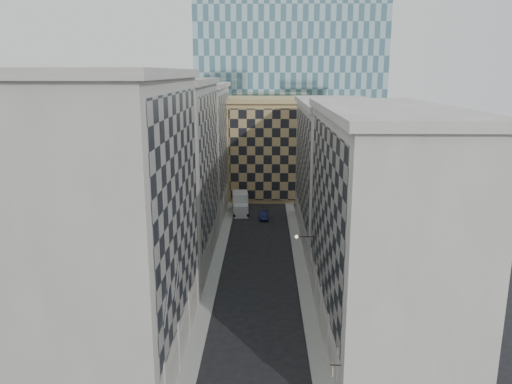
# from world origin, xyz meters

# --- Properties ---
(sidewalk_west) EXTENTS (1.50, 100.00, 0.15)m
(sidewalk_west) POSITION_xyz_m (-5.25, 30.00, 0.07)
(sidewalk_west) COLOR gray
(sidewalk_west) RESTS_ON ground
(sidewalk_east) EXTENTS (1.50, 100.00, 0.15)m
(sidewalk_east) POSITION_xyz_m (5.25, 30.00, 0.07)
(sidewalk_east) COLOR gray
(sidewalk_east) RESTS_ON ground
(bldg_left_a) EXTENTS (10.80, 22.80, 23.70)m
(bldg_left_a) POSITION_xyz_m (-10.88, 11.00, 11.82)
(bldg_left_a) COLOR #A09A90
(bldg_left_a) RESTS_ON ground
(bldg_left_b) EXTENTS (10.80, 22.80, 22.70)m
(bldg_left_b) POSITION_xyz_m (-10.88, 33.00, 11.32)
(bldg_left_b) COLOR gray
(bldg_left_b) RESTS_ON ground
(bldg_left_c) EXTENTS (10.80, 22.80, 21.70)m
(bldg_left_c) POSITION_xyz_m (-10.88, 55.00, 10.83)
(bldg_left_c) COLOR #A09A90
(bldg_left_c) RESTS_ON ground
(bldg_right_a) EXTENTS (10.80, 26.80, 20.70)m
(bldg_right_a) POSITION_xyz_m (10.88, 15.00, 10.32)
(bldg_right_a) COLOR #A9A39B
(bldg_right_a) RESTS_ON ground
(bldg_right_b) EXTENTS (10.80, 28.80, 19.70)m
(bldg_right_b) POSITION_xyz_m (10.89, 42.00, 9.85)
(bldg_right_b) COLOR #A9A39B
(bldg_right_b) RESTS_ON ground
(tan_block) EXTENTS (16.80, 14.80, 18.80)m
(tan_block) POSITION_xyz_m (2.00, 67.90, 9.44)
(tan_block) COLOR tan
(tan_block) RESTS_ON ground
(church_tower) EXTENTS (7.20, 7.20, 51.50)m
(church_tower) POSITION_xyz_m (0.00, 82.00, 26.95)
(church_tower) COLOR #312C26
(church_tower) RESTS_ON ground
(flagpoles_left) EXTENTS (0.10, 6.33, 2.33)m
(flagpoles_left) POSITION_xyz_m (-5.90, 6.00, 8.00)
(flagpoles_left) COLOR gray
(flagpoles_left) RESTS_ON ground
(bracket_lamp) EXTENTS (1.98, 0.36, 0.36)m
(bracket_lamp) POSITION_xyz_m (4.38, 24.00, 6.20)
(bracket_lamp) COLOR black
(bracket_lamp) RESTS_ON ground
(box_truck) EXTENTS (3.07, 6.48, 3.45)m
(box_truck) POSITION_xyz_m (-3.39, 54.85, 1.50)
(box_truck) COLOR silver
(box_truck) RESTS_ON ground
(dark_car) EXTENTS (1.65, 4.14, 1.34)m
(dark_car) POSITION_xyz_m (0.59, 51.27, 0.67)
(dark_car) COLOR #0F1438
(dark_car) RESTS_ON ground
(shop_sign) EXTENTS (0.75, 0.66, 0.73)m
(shop_sign) POSITION_xyz_m (5.42, 3.00, 3.84)
(shop_sign) COLOR black
(shop_sign) RESTS_ON ground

